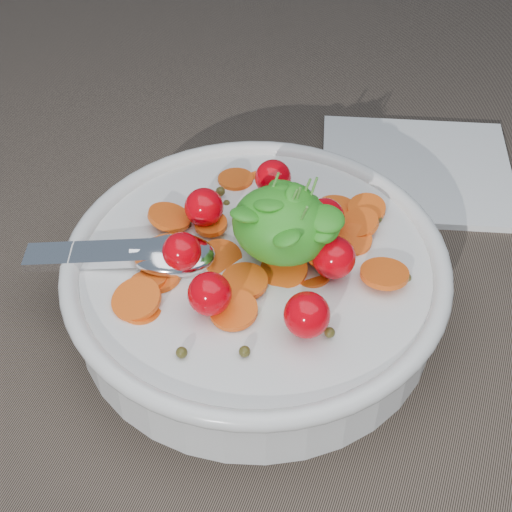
% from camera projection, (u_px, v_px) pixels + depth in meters
% --- Properties ---
extents(ground, '(6.00, 6.00, 0.00)m').
position_uv_depth(ground, '(299.00, 298.00, 0.51)').
color(ground, brown).
rests_on(ground, ground).
extents(bowl, '(0.25, 0.24, 0.10)m').
position_uv_depth(bowl, '(257.00, 279.00, 0.48)').
color(bowl, silver).
rests_on(bowl, ground).
extents(napkin, '(0.17, 0.16, 0.01)m').
position_uv_depth(napkin, '(416.00, 170.00, 0.60)').
color(napkin, white).
rests_on(napkin, ground).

